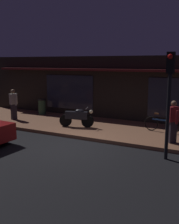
% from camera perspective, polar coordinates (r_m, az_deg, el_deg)
% --- Properties ---
extents(ground_plane, '(60.00, 60.00, 0.00)m').
position_cam_1_polar(ground_plane, '(10.71, -3.71, -7.31)').
color(ground_plane, black).
extents(sidewalk_slab, '(18.00, 4.00, 0.15)m').
position_cam_1_polar(sidewalk_slab, '(13.25, 3.03, -3.48)').
color(sidewalk_slab, brown).
rests_on(sidewalk_slab, ground_plane).
extents(storefront_building, '(18.00, 3.30, 3.60)m').
position_cam_1_polar(storefront_building, '(16.07, 8.13, 5.17)').
color(storefront_building, black).
rests_on(storefront_building, ground_plane).
extents(motorcycle, '(1.66, 0.73, 0.97)m').
position_cam_1_polar(motorcycle, '(13.12, -2.62, -1.05)').
color(motorcycle, black).
rests_on(motorcycle, sidewalk_slab).
extents(bicycle_parked, '(1.65, 0.42, 0.91)m').
position_cam_1_polar(bicycle_parked, '(12.63, 14.98, -2.51)').
color(bicycle_parked, black).
rests_on(bicycle_parked, sidewalk_slab).
extents(person_photographer, '(0.61, 0.43, 1.67)m').
position_cam_1_polar(person_photographer, '(15.33, -15.76, 1.70)').
color(person_photographer, '#28232D').
rests_on(person_photographer, sidewalk_slab).
extents(person_bystander, '(0.47, 0.52, 1.67)m').
position_cam_1_polar(person_bystander, '(10.96, 17.21, -1.80)').
color(person_bystander, '#28232D').
rests_on(person_bystander, sidewalk_slab).
extents(trash_bin, '(0.48, 0.48, 0.93)m').
position_cam_1_polar(trash_bin, '(16.58, -10.02, 1.15)').
color(trash_bin, '#2D4C33').
rests_on(trash_bin, sidewalk_slab).
extents(traffic_light_pole, '(0.24, 0.33, 3.60)m').
position_cam_1_polar(traffic_light_pole, '(9.21, 16.52, 5.11)').
color(traffic_light_pole, black).
rests_on(traffic_light_pole, ground_plane).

